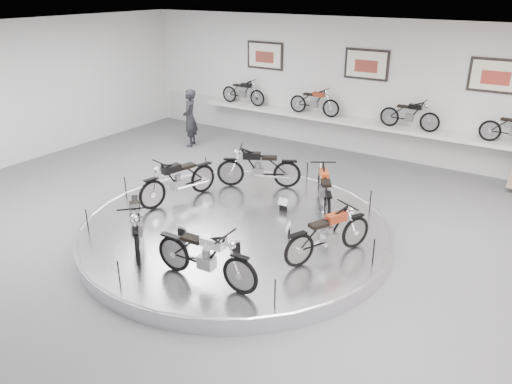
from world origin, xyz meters
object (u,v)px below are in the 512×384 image
Objects in this scene: display_platform at (236,230)px; bike_e at (205,256)px; shelf at (358,123)px; bike_b at (259,167)px; bike_f at (329,233)px; visitor at (190,118)px; bike_d at (136,223)px; bike_a at (324,189)px; bike_c at (178,179)px.

bike_e reaches higher than display_platform.
bike_b reaches higher than shelf.
bike_f is 0.89× the size of visitor.
bike_d is 7.27m from visitor.
display_platform is 2.13m from bike_a.
bike_b is 0.94× the size of visitor.
bike_e is (1.54, -3.99, -0.01)m from bike_b.
display_platform is 2.14m from bike_d.
bike_c reaches higher than display_platform.
bike_a reaches higher than bike_f.
bike_a reaches higher than shelf.
bike_e is (2.62, -2.31, -0.02)m from bike_c.
bike_d reaches higher than bike_f.
visitor is (-6.06, 2.72, 0.13)m from bike_a.
bike_a is at bearing 38.45° from visitor.
bike_f is (3.95, -0.46, -0.04)m from bike_c.
bike_a reaches higher than display_platform.
bike_b is 1.06× the size of bike_f.
visitor is (-4.86, 4.36, 0.76)m from display_platform.
bike_e is 2.28m from bike_f.
visitor is at bearing 82.27° from bike_f.
visitor is at bearing 129.29° from bike_e.
bike_e is 0.92× the size of visitor.
bike_d is at bearing -118.82° from display_platform.
bike_f is at bearing 70.81° from bike_d.
shelf is at bearing 43.32° from bike_f.
display_platform is at bearing 104.73° from bike_d.
shelf is at bearing 93.20° from bike_e.
bike_c is at bearing 136.12° from bike_e.
bike_e reaches higher than bike_a.
visitor is at bearing 165.77° from bike_d.
display_platform is at bearing 93.77° from bike_c.
bike_b is (-0.71, -4.43, -0.19)m from shelf.
bike_c is at bearing -106.26° from shelf.
bike_b is at bearing 47.69° from bike_a.
bike_f is (3.15, 1.62, -0.02)m from bike_d.
display_platform is 6.46m from shelf.
bike_c is at bearing 28.99° from bike_b.
bike_a is 6.64m from visitor.
bike_b is 4.79m from visitor.
bike_d is (-0.98, -1.79, 0.65)m from display_platform.
bike_d is at bearing 34.00° from bike_c.
display_platform is 3.86× the size of bike_a.
shelf is at bearing -127.59° from bike_b.
bike_b is 3.77m from bike_d.
visitor is at bearing -129.88° from bike_c.
visitor reaches higher than display_platform.
bike_d is 1.04× the size of bike_f.
bike_d reaches higher than bike_e.
bike_c is 1.08× the size of bike_f.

